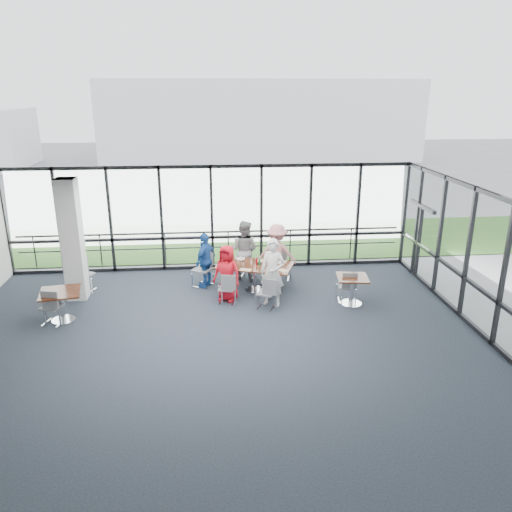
{
  "coord_description": "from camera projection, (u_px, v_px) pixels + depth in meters",
  "views": [
    {
      "loc": [
        -0.01,
        -9.67,
        5.29
      ],
      "look_at": [
        1.13,
        2.78,
        1.1
      ],
      "focal_mm": 35.0,
      "sensor_mm": 36.0,
      "label": 1
    }
  ],
  "objects": [
    {
      "name": "apron",
      "position": [
        212.0,
        227.0,
        20.26
      ],
      "size": [
        80.0,
        70.0,
        0.02
      ],
      "primitive_type": "cube",
      "color": "slate",
      "rests_on": "ground"
    },
    {
      "name": "plate_fl",
      "position": [
        241.0,
        259.0,
        14.04
      ],
      "size": [
        0.24,
        0.24,
        0.01
      ],
      "primitive_type": "cylinder",
      "color": "white",
      "rests_on": "main_table"
    },
    {
      "name": "tumbler_d",
      "position": [
        229.0,
        262.0,
        13.57
      ],
      "size": [
        0.07,
        0.07,
        0.15
      ],
      "primitive_type": "cylinder",
      "color": "white",
      "rests_on": "main_table"
    },
    {
      "name": "structural_column",
      "position": [
        72.0,
        240.0,
        12.83
      ],
      "size": [
        0.5,
        0.5,
        3.2
      ],
      "primitive_type": "cube",
      "color": "silver",
      "rests_on": "ground"
    },
    {
      "name": "diner_end",
      "position": [
        206.0,
        260.0,
        13.86
      ],
      "size": [
        0.89,
        1.04,
        1.55
      ],
      "primitive_type": "imported",
      "rotation": [
        0.0,
        0.0,
        -2.11
      ],
      "color": "#1D4E9C",
      "rests_on": "ground"
    },
    {
      "name": "chair_main_nr",
      "position": [
        266.0,
        293.0,
        12.56
      ],
      "size": [
        0.53,
        0.53,
        0.82
      ],
      "primitive_type": null,
      "rotation": [
        0.0,
        0.0,
        -0.43
      ],
      "color": "slate",
      "rests_on": "ground"
    },
    {
      "name": "guard_rail",
      "position": [
        213.0,
        247.0,
        15.94
      ],
      "size": [
        12.0,
        0.06,
        0.06
      ],
      "primitive_type": "cylinder",
      "rotation": [
        0.0,
        1.57,
        0.0
      ],
      "color": "#2D2D33",
      "rests_on": "ground"
    },
    {
      "name": "menu_b",
      "position": [
        283.0,
        270.0,
        13.14
      ],
      "size": [
        0.3,
        0.33,
        0.0
      ],
      "primitive_type": "cube",
      "rotation": [
        0.0,
        0.0,
        -1.01
      ],
      "color": "silver",
      "rests_on": "main_table"
    },
    {
      "name": "plate_fr",
      "position": [
        276.0,
        262.0,
        13.73
      ],
      "size": [
        0.28,
        0.28,
        0.01
      ],
      "primitive_type": "cylinder",
      "color": "white",
      "rests_on": "main_table"
    },
    {
      "name": "chair_main_end",
      "position": [
        202.0,
        270.0,
        13.96
      ],
      "size": [
        0.66,
        0.66,
        0.98
      ],
      "primitive_type": null,
      "rotation": [
        0.0,
        0.0,
        -2.11
      ],
      "color": "slate",
      "rests_on": "ground"
    },
    {
      "name": "chair_spare_la",
      "position": [
        51.0,
        307.0,
        11.71
      ],
      "size": [
        0.52,
        0.52,
        0.88
      ],
      "primitive_type": null,
      "rotation": [
        0.0,
        0.0,
        -0.25
      ],
      "color": "slate",
      "rests_on": "ground"
    },
    {
      "name": "ceiling",
      "position": [
        211.0,
        201.0,
        9.8
      ],
      "size": [
        12.0,
        10.0,
        0.04
      ],
      "primitive_type": "cube",
      "color": "silver",
      "rests_on": "ground"
    },
    {
      "name": "condiment_caddy",
      "position": [
        259.0,
        263.0,
        13.65
      ],
      "size": [
        0.1,
        0.07,
        0.04
      ],
      "primitive_type": "cube",
      "color": "black",
      "rests_on": "main_table"
    },
    {
      "name": "floor",
      "position": [
        216.0,
        346.0,
        10.82
      ],
      "size": [
        12.0,
        10.0,
        0.02
      ],
      "primitive_type": "cube",
      "color": "#1E232F",
      "rests_on": "ground"
    },
    {
      "name": "curtain_wall_right",
      "position": [
        491.0,
        268.0,
        10.82
      ],
      "size": [
        0.1,
        10.0,
        3.2
      ],
      "primitive_type": "cube",
      "color": "white",
      "rests_on": "ground"
    },
    {
      "name": "exit_door",
      "position": [
        419.0,
        242.0,
        14.54
      ],
      "size": [
        0.12,
        1.6,
        2.1
      ],
      "primitive_type": "cube",
      "color": "black",
      "rests_on": "ground"
    },
    {
      "name": "plate_end",
      "position": [
        223.0,
        262.0,
        13.77
      ],
      "size": [
        0.24,
        0.24,
        0.01
      ],
      "primitive_type": "cylinder",
      "color": "white",
      "rests_on": "main_table"
    },
    {
      "name": "chair_spare_r",
      "position": [
        346.0,
        286.0,
        12.98
      ],
      "size": [
        0.47,
        0.47,
        0.83
      ],
      "primitive_type": null,
      "rotation": [
        0.0,
        0.0,
        -0.17
      ],
      "color": "slate",
      "rests_on": "ground"
    },
    {
      "name": "diner_near_right",
      "position": [
        273.0,
        273.0,
        12.62
      ],
      "size": [
        0.78,
        0.7,
        1.76
      ],
      "primitive_type": "imported",
      "rotation": [
        0.0,
        0.0,
        -0.45
      ],
      "color": "silver",
      "rests_on": "ground"
    },
    {
      "name": "green_bottle",
      "position": [
        259.0,
        262.0,
        13.52
      ],
      "size": [
        0.05,
        0.05,
        0.2
      ],
      "primitive_type": "cylinder",
      "color": "#197238",
      "rests_on": "main_table"
    },
    {
      "name": "ketchup_bottle",
      "position": [
        257.0,
        261.0,
        13.58
      ],
      "size": [
        0.06,
        0.06,
        0.18
      ],
      "primitive_type": "cylinder",
      "color": "maroon",
      "rests_on": "main_table"
    },
    {
      "name": "diner_near_left",
      "position": [
        227.0,
        273.0,
        12.95
      ],
      "size": [
        0.87,
        0.77,
        1.5
      ],
      "primitive_type": "imported",
      "rotation": [
        0.0,
        0.0,
        -0.49
      ],
      "color": "red",
      "rests_on": "ground"
    },
    {
      "name": "curtain_wall_back",
      "position": [
        212.0,
        218.0,
        15.03
      ],
      "size": [
        12.0,
        0.1,
        3.2
      ],
      "primitive_type": "cube",
      "color": "white",
      "rests_on": "ground"
    },
    {
      "name": "plate_nr",
      "position": [
        273.0,
        270.0,
        13.16
      ],
      "size": [
        0.27,
        0.27,
        0.01
      ],
      "primitive_type": "cylinder",
      "color": "white",
      "rests_on": "main_table"
    },
    {
      "name": "menu_a",
      "position": [
        246.0,
        270.0,
        13.19
      ],
      "size": [
        0.36,
        0.3,
        0.0
      ],
      "primitive_type": "cube",
      "rotation": [
        0.0,
        0.0,
        -0.32
      ],
      "color": "silver",
      "rests_on": "main_table"
    },
    {
      "name": "side_table_right",
      "position": [
        352.0,
        282.0,
        12.73
      ],
      "size": [
        0.87,
        0.87,
        0.75
      ],
      "rotation": [
        0.0,
        0.0,
        -0.14
      ],
      "color": "#36180C",
      "rests_on": "ground"
    },
    {
      "name": "tumbler_c",
      "position": [
        258.0,
        259.0,
        13.81
      ],
      "size": [
        0.08,
        0.08,
        0.15
      ],
      "primitive_type": "cylinder",
      "color": "white",
      "rests_on": "main_table"
    },
    {
      "name": "side_table_left",
      "position": [
        60.0,
        296.0,
        11.8
      ],
      "size": [
        1.06,
        1.06,
        0.75
      ],
      "rotation": [
        0.0,
        0.0,
        0.19
      ],
      "color": "#36180C",
      "rests_on": "ground"
    },
    {
      "name": "plate_nl",
      "position": [
        231.0,
        267.0,
        13.38
      ],
      "size": [
        0.24,
        0.24,
        0.01
      ],
      "primitive_type": "cylinder",
      "color": "white",
      "rests_on": "main_table"
    },
    {
      "name": "chair_main_fr",
      "position": [
        282.0,
        265.0,
        14.5
      ],
      "size": [
        0.51,
        0.51,
        0.88
      ],
      "primitive_type": null,
      "rotation": [
        0.0,
        0.0,
        2.92
      ],
      "color": "slate",
      "rests_on": "ground"
    },
    {
      "name": "chair_spare_lb",
      "position": [
        83.0,
        275.0,
        13.61
      ],
      "size": [
        0.61,
        0.61,
        0.96
      ],
      "primitive_type": null,
      "rotation": [
        0.0,
        0.0,
        2.74
      ],
      "color": "slate",
      "rests_on": "ground"
    },
    {
      "name": "hangar_main",
      "position": [
        258.0,
        119.0,
        40.42
      ],
      "size": [
        24.0,
        10.0,
        6.0
      ],
      "primitive_type": "cube",
      "color": "white",
      "rests_on": "ground"
    },
    {
      "name": "diner_far_right",
      "position": [
        277.0,
        253.0,
        14.21
      ],
      "size": [
        1.2,
        0.8,
        1.7
      ],
      "primitive_type": "imported",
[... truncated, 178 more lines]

